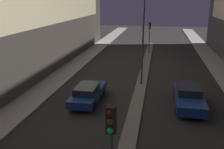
# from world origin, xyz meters

# --- Properties ---
(median_strip) EXTENTS (0.92, 37.80, 0.11)m
(median_strip) POSITION_xyz_m (0.00, 19.90, 0.05)
(median_strip) COLOR #66605B
(median_strip) RESTS_ON ground
(traffic_light_near) EXTENTS (0.32, 0.42, 4.17)m
(traffic_light_near) POSITION_xyz_m (0.00, 2.87, 3.18)
(traffic_light_near) COLOR #383838
(traffic_light_near) RESTS_ON median_strip
(traffic_light_mid) EXTENTS (0.32, 0.42, 4.17)m
(traffic_light_mid) POSITION_xyz_m (0.00, 30.84, 3.18)
(traffic_light_mid) COLOR #383838
(traffic_light_mid) RESTS_ON median_strip
(street_lamp) EXTENTS (0.47, 0.47, 7.89)m
(street_lamp) POSITION_xyz_m (0.00, 17.16, 5.23)
(street_lamp) COLOR #383838
(street_lamp) RESTS_ON median_strip
(car_left_lane) EXTENTS (1.76, 4.80, 1.35)m
(car_left_lane) POSITION_xyz_m (-3.64, 12.66, 0.70)
(car_left_lane) COLOR navy
(car_left_lane) RESTS_ON ground
(car_right_lane) EXTENTS (1.88, 4.81, 1.48)m
(car_right_lane) POSITION_xyz_m (3.64, 13.09, 0.76)
(car_right_lane) COLOR navy
(car_right_lane) RESTS_ON ground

